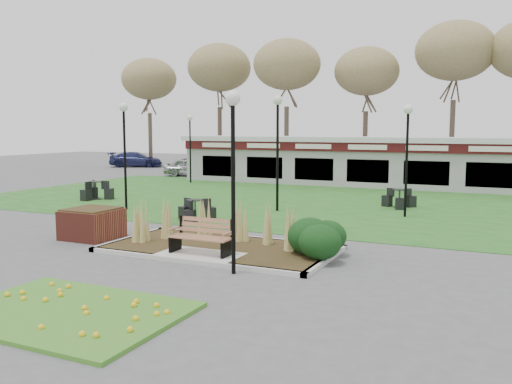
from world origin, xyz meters
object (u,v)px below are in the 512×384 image
at_px(food_pavilion, 373,161).
at_px(bistro_set_b, 399,202).
at_px(park_bench, 202,236).
at_px(lamp_post_mid_left, 124,132).
at_px(bistro_set_c, 195,214).
at_px(lamp_post_near_left, 233,141).
at_px(lamp_post_mid_right, 278,127).
at_px(car_silver, 190,167).
at_px(brick_planter, 92,223).
at_px(car_blue, 136,159).
at_px(car_black, 208,163).
at_px(bistro_set_a, 96,193).
at_px(lamp_post_far_right, 407,136).
at_px(lamp_post_far_left, 190,134).

xyz_separation_m(food_pavilion, bistro_set_b, (3.05, -8.37, -1.19)).
relative_size(park_bench, bistro_set_b, 1.17).
xyz_separation_m(lamp_post_mid_left, bistro_set_c, (4.12, -1.22, -2.96)).
distance_m(lamp_post_near_left, lamp_post_mid_right, 9.79).
xyz_separation_m(bistro_set_c, car_silver, (-10.30, 16.18, 0.35)).
relative_size(park_bench, brick_planter, 1.13).
distance_m(brick_planter, car_blue, 31.79).
distance_m(lamp_post_mid_right, car_black, 21.97).
xyz_separation_m(brick_planter, bistro_set_a, (-6.25, 7.25, -0.17)).
bearing_deg(car_black, lamp_post_far_right, -156.37).
bearing_deg(lamp_post_near_left, car_silver, 124.12).
relative_size(car_silver, car_blue, 0.81).
bearing_deg(park_bench, bistro_set_a, 143.08).
bearing_deg(bistro_set_a, lamp_post_far_left, 90.91).
height_order(food_pavilion, lamp_post_near_left, lamp_post_near_left).
relative_size(food_pavilion, car_blue, 5.34).
bearing_deg(lamp_post_far_right, bistro_set_b, 105.51).
relative_size(bistro_set_a, car_silver, 0.43).
xyz_separation_m(lamp_post_mid_left, lamp_post_far_left, (-3.55, 10.78, -0.17)).
bearing_deg(food_pavilion, bistro_set_a, -132.27).
distance_m(lamp_post_mid_left, lamp_post_mid_right, 6.34).
bearing_deg(car_silver, bistro_set_c, -166.76).
relative_size(brick_planter, bistro_set_a, 0.93).
relative_size(lamp_post_near_left, car_silver, 1.14).
height_order(lamp_post_far_right, car_silver, lamp_post_far_right).
bearing_deg(bistro_set_c, park_bench, -56.71).
bearing_deg(lamp_post_far_left, lamp_post_far_right, -28.16).
bearing_deg(park_bench, bistro_set_c, 123.29).
bearing_deg(bistro_set_a, park_bench, -36.92).
bearing_deg(lamp_post_mid_right, brick_planter, -111.96).
relative_size(lamp_post_far_right, bistro_set_b, 2.96).
height_order(food_pavilion, car_blue, food_pavilion).
distance_m(brick_planter, bistro_set_c, 4.20).
xyz_separation_m(park_bench, lamp_post_mid_right, (-1.35, 8.31, 2.86)).
relative_size(lamp_post_far_left, bistro_set_b, 2.92).
height_order(lamp_post_near_left, lamp_post_mid_left, lamp_post_mid_left).
relative_size(car_silver, car_black, 0.91).
xyz_separation_m(food_pavilion, lamp_post_mid_left, (-7.24, -13.74, 1.77)).
bearing_deg(bistro_set_c, bistro_set_a, 156.65).
bearing_deg(lamp_post_near_left, brick_planter, 162.97).
height_order(bistro_set_a, car_silver, car_silver).
xyz_separation_m(brick_planter, bistro_set_c, (1.28, 4.00, -0.19)).
height_order(brick_planter, lamp_post_mid_left, lamp_post_mid_left).
distance_m(lamp_post_mid_right, car_blue, 28.33).
bearing_deg(car_silver, park_bench, -166.58).
xyz_separation_m(lamp_post_far_left, bistro_set_c, (7.67, -12.00, -2.80)).
height_order(lamp_post_far_right, car_black, lamp_post_far_right).
bearing_deg(brick_planter, bistro_set_b, 54.89).
xyz_separation_m(lamp_post_mid_left, car_blue, (-15.45, 20.78, -2.58)).
relative_size(bistro_set_c, car_black, 0.35).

